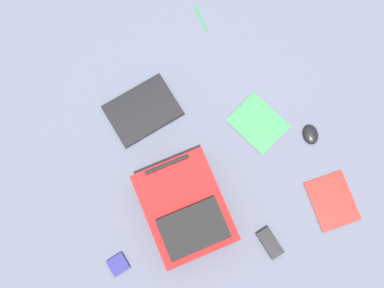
{
  "coord_description": "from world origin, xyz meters",
  "views": [
    {
      "loc": [
        -0.19,
        -0.35,
        2.1
      ],
      "look_at": [
        0.02,
        0.03,
        0.02
      ],
      "focal_mm": 44.84,
      "sensor_mm": 36.0,
      "label": 1
    }
  ],
  "objects_px": {
    "backpack": "(185,210)",
    "pen_black": "(201,19)",
    "computer_mouse": "(311,134)",
    "earbud_pouch": "(118,265)",
    "book_comic": "(258,124)",
    "book_red": "(332,201)",
    "power_brick": "(270,243)",
    "laptop": "(143,110)"
  },
  "relations": [
    {
      "from": "computer_mouse",
      "to": "pen_black",
      "type": "bearing_deg",
      "value": 121.43
    },
    {
      "from": "computer_mouse",
      "to": "earbud_pouch",
      "type": "relative_size",
      "value": 1.22
    },
    {
      "from": "backpack",
      "to": "earbud_pouch",
      "type": "bearing_deg",
      "value": -170.69
    },
    {
      "from": "laptop",
      "to": "book_red",
      "type": "xyz_separation_m",
      "value": [
        0.53,
        -0.76,
        -0.01
      ]
    },
    {
      "from": "pen_black",
      "to": "earbud_pouch",
      "type": "xyz_separation_m",
      "value": [
        -0.85,
        -0.82,
        0.01
      ]
    },
    {
      "from": "laptop",
      "to": "earbud_pouch",
      "type": "relative_size",
      "value": 4.2
    },
    {
      "from": "laptop",
      "to": "pen_black",
      "type": "bearing_deg",
      "value": 31.0
    },
    {
      "from": "book_red",
      "to": "power_brick",
      "type": "relative_size",
      "value": 2.0
    },
    {
      "from": "power_brick",
      "to": "earbud_pouch",
      "type": "distance_m",
      "value": 0.65
    },
    {
      "from": "book_comic",
      "to": "computer_mouse",
      "type": "distance_m",
      "value": 0.24
    },
    {
      "from": "book_red",
      "to": "pen_black",
      "type": "distance_m",
      "value": 1.03
    },
    {
      "from": "book_red",
      "to": "computer_mouse",
      "type": "bearing_deg",
      "value": 76.45
    },
    {
      "from": "computer_mouse",
      "to": "power_brick",
      "type": "xyz_separation_m",
      "value": [
        -0.4,
        -0.32,
        -0.0
      ]
    },
    {
      "from": "backpack",
      "to": "book_comic",
      "type": "height_order",
      "value": "backpack"
    },
    {
      "from": "book_comic",
      "to": "earbud_pouch",
      "type": "xyz_separation_m",
      "value": [
        -0.83,
        -0.24,
        0.0
      ]
    },
    {
      "from": "book_comic",
      "to": "power_brick",
      "type": "height_order",
      "value": "power_brick"
    },
    {
      "from": "earbud_pouch",
      "to": "book_comic",
      "type": "bearing_deg",
      "value": 16.39
    },
    {
      "from": "computer_mouse",
      "to": "book_comic",
      "type": "bearing_deg",
      "value": 158.11
    },
    {
      "from": "backpack",
      "to": "power_brick",
      "type": "xyz_separation_m",
      "value": [
        0.25,
        -0.29,
        -0.07
      ]
    },
    {
      "from": "book_red",
      "to": "book_comic",
      "type": "xyz_separation_m",
      "value": [
        -0.11,
        0.46,
        0.0
      ]
    },
    {
      "from": "pen_black",
      "to": "earbud_pouch",
      "type": "relative_size",
      "value": 1.87
    },
    {
      "from": "computer_mouse",
      "to": "pen_black",
      "type": "distance_m",
      "value": 0.75
    },
    {
      "from": "book_red",
      "to": "computer_mouse",
      "type": "xyz_separation_m",
      "value": [
        0.07,
        0.3,
        0.01
      ]
    },
    {
      "from": "book_red",
      "to": "power_brick",
      "type": "height_order",
      "value": "power_brick"
    },
    {
      "from": "backpack",
      "to": "power_brick",
      "type": "distance_m",
      "value": 0.39
    },
    {
      "from": "backpack",
      "to": "computer_mouse",
      "type": "xyz_separation_m",
      "value": [
        0.65,
        0.03,
        -0.07
      ]
    },
    {
      "from": "backpack",
      "to": "pen_black",
      "type": "bearing_deg",
      "value": 56.72
    },
    {
      "from": "book_comic",
      "to": "backpack",
      "type": "bearing_deg",
      "value": -158.59
    },
    {
      "from": "power_brick",
      "to": "earbud_pouch",
      "type": "bearing_deg",
      "value": 159.0
    },
    {
      "from": "book_comic",
      "to": "pen_black",
      "type": "relative_size",
      "value": 1.91
    },
    {
      "from": "backpack",
      "to": "computer_mouse",
      "type": "distance_m",
      "value": 0.66
    },
    {
      "from": "computer_mouse",
      "to": "earbud_pouch",
      "type": "xyz_separation_m",
      "value": [
        -1.01,
        -0.09,
        -0.01
      ]
    },
    {
      "from": "backpack",
      "to": "laptop",
      "type": "height_order",
      "value": "backpack"
    },
    {
      "from": "laptop",
      "to": "earbud_pouch",
      "type": "height_order",
      "value": "laptop"
    },
    {
      "from": "backpack",
      "to": "pen_black",
      "type": "height_order",
      "value": "backpack"
    },
    {
      "from": "computer_mouse",
      "to": "earbud_pouch",
      "type": "height_order",
      "value": "computer_mouse"
    },
    {
      "from": "book_red",
      "to": "backpack",
      "type": "bearing_deg",
      "value": 155.0
    },
    {
      "from": "laptop",
      "to": "power_brick",
      "type": "relative_size",
      "value": 2.5
    },
    {
      "from": "backpack",
      "to": "book_comic",
      "type": "xyz_separation_m",
      "value": [
        0.47,
        0.19,
        -0.08
      ]
    },
    {
      "from": "backpack",
      "to": "book_red",
      "type": "xyz_separation_m",
      "value": [
        0.58,
        -0.27,
        -0.08
      ]
    },
    {
      "from": "backpack",
      "to": "power_brick",
      "type": "relative_size",
      "value": 3.47
    },
    {
      "from": "power_brick",
      "to": "book_comic",
      "type": "bearing_deg",
      "value": 64.89
    }
  ]
}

